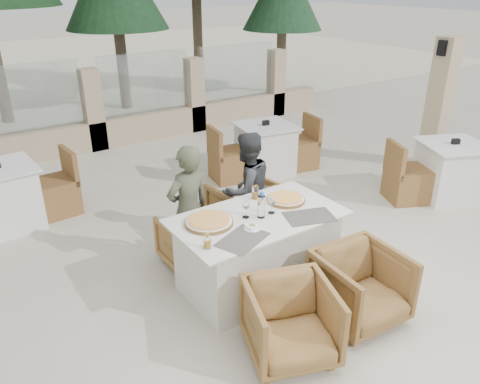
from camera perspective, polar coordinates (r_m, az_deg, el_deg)
ground at (r=4.82m, az=2.02°, el=-10.62°), size 80.00×80.00×0.00m
sand_patch at (r=17.53m, az=-26.84°, el=13.11°), size 30.00×16.00×0.01m
perimeter_wall_far at (r=8.53m, az=-17.57°, el=10.16°), size 10.00×0.34×1.60m
lantern_pillar at (r=7.96m, az=23.10°, el=9.83°), size 0.34×0.34×2.00m
pine_far_right at (r=12.45m, az=5.26°, el=22.23°), size 1.98×1.98×4.50m
dining_table at (r=4.54m, az=2.15°, el=-7.23°), size 1.60×0.90×0.77m
placemat_near_left at (r=3.97m, az=0.30°, el=-5.79°), size 0.53×0.45×0.00m
placemat_near_right at (r=4.38m, az=8.46°, el=-2.99°), size 0.52×0.43×0.00m
pizza_left at (r=4.21m, az=-3.81°, el=-3.55°), size 0.50×0.50×0.06m
pizza_right at (r=4.64m, az=5.64°, el=-0.84°), size 0.42×0.42×0.05m
water_bottle at (r=4.27m, az=2.60°, el=-1.57°), size 0.09×0.09×0.25m
wine_glass_centre at (r=4.28m, az=0.73°, el=-2.03°), size 0.08×0.08×0.18m
wine_glass_near at (r=4.37m, az=3.87°, el=-1.49°), size 0.08×0.08×0.18m
beer_glass_left at (r=3.84m, az=-4.02°, el=-5.98°), size 0.08×0.08×0.13m
beer_glass_right at (r=4.66m, az=1.86°, el=-0.03°), size 0.08×0.08×0.14m
olive_dish at (r=4.12m, az=1.51°, el=-4.23°), size 0.13×0.13×0.04m
armchair_far_left at (r=4.97m, az=-6.03°, el=-5.90°), size 0.58×0.60×0.54m
armchair_far_right at (r=5.47m, az=0.59°, el=-2.03°), size 0.77×0.79×0.65m
armchair_near_left at (r=3.85m, az=6.19°, el=-15.49°), size 0.87×0.88×0.63m
armchair_near_right at (r=4.30m, az=14.47°, el=-11.11°), size 0.75×0.77×0.65m
diner_left at (r=4.71m, az=-6.28°, el=-2.11°), size 0.53×0.38×1.35m
diner_right at (r=5.16m, az=0.81°, el=0.31°), size 0.68×0.56×1.31m
bg_table_a at (r=6.26m, az=-26.89°, el=-0.65°), size 1.69×0.93×0.77m
bg_table_b at (r=7.19m, az=3.09°, el=5.21°), size 1.75×1.08×0.77m
bg_table_c at (r=6.98m, az=24.20°, el=2.38°), size 1.83×1.43×0.77m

